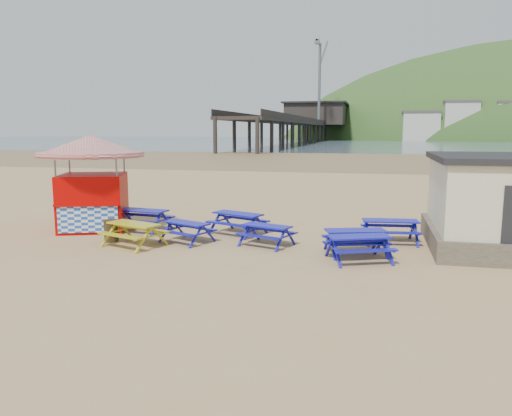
% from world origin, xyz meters
% --- Properties ---
extents(ground, '(400.00, 400.00, 0.00)m').
position_xyz_m(ground, '(0.00, 0.00, 0.00)').
color(ground, tan).
rests_on(ground, ground).
extents(wet_sand, '(400.00, 400.00, 0.00)m').
position_xyz_m(wet_sand, '(0.00, 55.00, 0.00)').
color(wet_sand, olive).
rests_on(wet_sand, ground).
extents(sea, '(400.00, 400.00, 0.00)m').
position_xyz_m(sea, '(0.00, 170.00, 0.01)').
color(sea, '#485A67').
rests_on(sea, ground).
extents(picnic_table_blue_a, '(2.24, 1.89, 0.86)m').
position_xyz_m(picnic_table_blue_a, '(-3.97, 0.95, 0.43)').
color(picnic_table_blue_a, '#100E9A').
rests_on(picnic_table_blue_a, ground).
extents(picnic_table_blue_b, '(2.40, 2.19, 0.82)m').
position_xyz_m(picnic_table_blue_b, '(-0.13, 1.27, 0.41)').
color(picnic_table_blue_b, '#100E9A').
rests_on(picnic_table_blue_b, ground).
extents(picnic_table_blue_c, '(2.11, 1.78, 0.81)m').
position_xyz_m(picnic_table_blue_c, '(5.53, 1.10, 0.41)').
color(picnic_table_blue_c, '#100E9A').
rests_on(picnic_table_blue_c, ground).
extents(picnic_table_blue_d, '(2.12, 1.94, 0.72)m').
position_xyz_m(picnic_table_blue_d, '(-1.52, -0.51, 0.36)').
color(picnic_table_blue_d, '#100E9A').
rests_on(picnic_table_blue_d, ground).
extents(picnic_table_blue_e, '(2.29, 2.05, 0.80)m').
position_xyz_m(picnic_table_blue_e, '(4.40, -0.93, 0.40)').
color(picnic_table_blue_e, '#100E9A').
rests_on(picnic_table_blue_e, ground).
extents(picnic_table_blue_f, '(2.30, 2.10, 0.78)m').
position_xyz_m(picnic_table_blue_f, '(4.54, -1.76, 0.39)').
color(picnic_table_blue_f, '#100E9A').
rests_on(picnic_table_blue_f, ground).
extents(picnic_table_yellow, '(2.34, 2.12, 0.81)m').
position_xyz_m(picnic_table_yellow, '(-3.07, -1.52, 0.40)').
color(picnic_table_yellow, '#A8A90A').
rests_on(picnic_table_yellow, ground).
extents(ice_cream_kiosk, '(5.45, 5.45, 3.78)m').
position_xyz_m(ice_cream_kiosk, '(-6.02, 0.85, 2.38)').
color(ice_cream_kiosk, '#B80200').
rests_on(ice_cream_kiosk, ground).
extents(litter_bin, '(0.54, 0.54, 0.79)m').
position_xyz_m(litter_bin, '(-4.18, -1.10, 0.40)').
color(litter_bin, '#382D14').
rests_on(litter_bin, ground).
extents(pier, '(24.00, 220.00, 39.29)m').
position_xyz_m(pier, '(-17.99, 178.23, 5.46)').
color(pier, black).
rests_on(pier, ground).
extents(picnic_table_blue_g, '(2.07, 1.87, 0.72)m').
position_xyz_m(picnic_table_blue_g, '(1.36, -0.38, 0.36)').
color(picnic_table_blue_g, '#100E9A').
rests_on(picnic_table_blue_g, ground).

